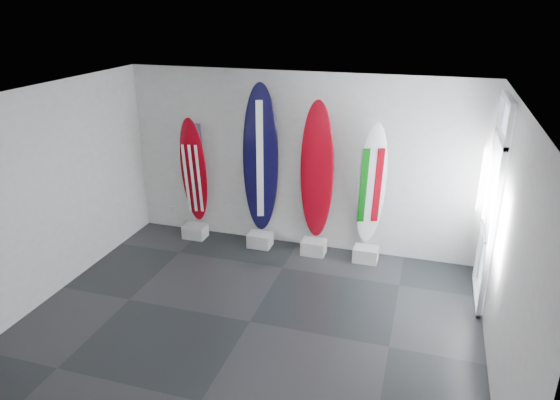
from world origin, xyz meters
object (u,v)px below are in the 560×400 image
(surfboard_usa, at_px, (194,171))
(surfboard_swiss, at_px, (317,172))
(surfboard_navy, at_px, (261,160))
(surfboard_italy, at_px, (371,186))

(surfboard_usa, xyz_separation_m, surfboard_swiss, (2.21, 0.00, 0.20))
(surfboard_usa, xyz_separation_m, surfboard_navy, (1.25, 0.00, 0.31))
(surfboard_navy, relative_size, surfboard_italy, 1.23)
(surfboard_swiss, xyz_separation_m, surfboard_italy, (0.88, 0.00, -0.14))
(surfboard_navy, xyz_separation_m, surfboard_italy, (1.85, 0.00, -0.25))
(surfboard_usa, distance_m, surfboard_navy, 1.28)
(surfboard_navy, distance_m, surfboard_italy, 1.86)
(surfboard_swiss, relative_size, surfboard_italy, 1.13)
(surfboard_swiss, height_order, surfboard_italy, surfboard_swiss)
(surfboard_usa, bearing_deg, surfboard_swiss, -10.68)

